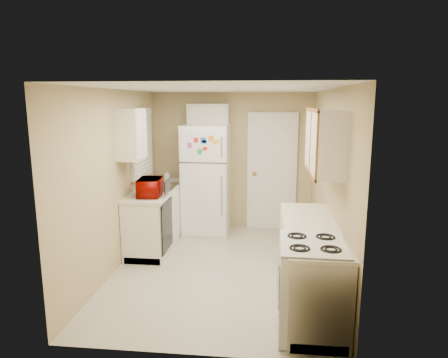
# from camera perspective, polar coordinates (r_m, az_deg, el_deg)

# --- Properties ---
(floor) EXTENTS (3.80, 3.80, 0.00)m
(floor) POSITION_cam_1_polar(r_m,az_deg,el_deg) (5.58, -0.55, -12.67)
(floor) COLOR beige
(floor) RESTS_ON ground
(ceiling) EXTENTS (3.80, 3.80, 0.00)m
(ceiling) POSITION_cam_1_polar(r_m,az_deg,el_deg) (5.11, -0.60, 12.80)
(ceiling) COLOR white
(ceiling) RESTS_ON floor
(wall_left) EXTENTS (3.80, 3.80, 0.00)m
(wall_left) POSITION_cam_1_polar(r_m,az_deg,el_deg) (5.55, -15.09, -0.19)
(wall_left) COLOR tan
(wall_left) RESTS_ON floor
(wall_right) EXTENTS (3.80, 3.80, 0.00)m
(wall_right) POSITION_cam_1_polar(r_m,az_deg,el_deg) (5.24, 14.81, -0.81)
(wall_right) COLOR tan
(wall_right) RESTS_ON floor
(wall_back) EXTENTS (2.80, 2.80, 0.00)m
(wall_back) POSITION_cam_1_polar(r_m,az_deg,el_deg) (7.08, 1.19, 2.55)
(wall_back) COLOR tan
(wall_back) RESTS_ON floor
(wall_front) EXTENTS (2.80, 2.80, 0.00)m
(wall_front) POSITION_cam_1_polar(r_m,az_deg,el_deg) (3.39, -4.27, -6.90)
(wall_front) COLOR tan
(wall_front) RESTS_ON floor
(left_counter) EXTENTS (0.60, 1.80, 0.90)m
(left_counter) POSITION_cam_1_polar(r_m,az_deg,el_deg) (6.46, -9.41, -5.23)
(left_counter) COLOR silver
(left_counter) RESTS_ON floor
(dishwasher) EXTENTS (0.03, 0.58, 0.72)m
(dishwasher) POSITION_cam_1_polar(r_m,az_deg,el_deg) (5.82, -8.22, -6.60)
(dishwasher) COLOR black
(dishwasher) RESTS_ON floor
(sink) EXTENTS (0.54, 0.74, 0.16)m
(sink) POSITION_cam_1_polar(r_m,az_deg,el_deg) (6.50, -9.18, -1.39)
(sink) COLOR gray
(sink) RESTS_ON left_counter
(microwave) EXTENTS (0.49, 0.30, 0.31)m
(microwave) POSITION_cam_1_polar(r_m,az_deg,el_deg) (5.82, -10.51, -0.97)
(microwave) COLOR #980800
(microwave) RESTS_ON left_counter
(soap_bottle) EXTENTS (0.10, 0.11, 0.18)m
(soap_bottle) POSITION_cam_1_polar(r_m,az_deg,el_deg) (6.93, -8.16, 0.59)
(soap_bottle) COLOR beige
(soap_bottle) RESTS_ON left_counter
(window_blinds) EXTENTS (0.10, 0.98, 1.08)m
(window_blinds) POSITION_cam_1_polar(r_m,az_deg,el_deg) (6.46, -11.62, 5.10)
(window_blinds) COLOR silver
(window_blinds) RESTS_ON wall_left
(upper_cabinet_left) EXTENTS (0.30, 0.45, 0.70)m
(upper_cabinet_left) POSITION_cam_1_polar(r_m,az_deg,el_deg) (5.62, -13.16, 6.23)
(upper_cabinet_left) COLOR silver
(upper_cabinet_left) RESTS_ON wall_left
(refrigerator) EXTENTS (0.77, 0.75, 1.86)m
(refrigerator) POSITION_cam_1_polar(r_m,az_deg,el_deg) (6.80, -2.53, -0.11)
(refrigerator) COLOR white
(refrigerator) RESTS_ON floor
(cabinet_over_fridge) EXTENTS (0.70, 0.30, 0.40)m
(cabinet_over_fridge) POSITION_cam_1_polar(r_m,az_deg,el_deg) (6.90, -2.25, 9.01)
(cabinet_over_fridge) COLOR silver
(cabinet_over_fridge) RESTS_ON wall_back
(interior_door) EXTENTS (0.86, 0.06, 2.08)m
(interior_door) POSITION_cam_1_polar(r_m,az_deg,el_deg) (7.04, 6.84, 0.95)
(interior_door) COLOR white
(interior_door) RESTS_ON floor
(right_counter) EXTENTS (0.60, 2.00, 0.90)m
(right_counter) POSITION_cam_1_polar(r_m,az_deg,el_deg) (4.66, 12.12, -11.84)
(right_counter) COLOR silver
(right_counter) RESTS_ON floor
(stove) EXTENTS (0.64, 0.78, 0.93)m
(stove) POSITION_cam_1_polar(r_m,az_deg,el_deg) (4.12, 12.34, -14.83)
(stove) COLOR white
(stove) RESTS_ON floor
(upper_cabinet_right) EXTENTS (0.30, 1.20, 0.70)m
(upper_cabinet_right) POSITION_cam_1_polar(r_m,az_deg,el_deg) (4.64, 14.26, 5.22)
(upper_cabinet_right) COLOR silver
(upper_cabinet_right) RESTS_ON wall_right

